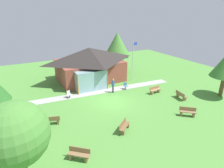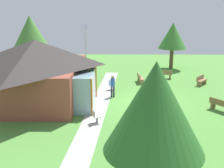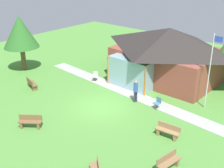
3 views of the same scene
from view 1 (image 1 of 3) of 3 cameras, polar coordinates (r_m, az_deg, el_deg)
The scene contains 15 objects.
ground_plane at distance 20.68m, azimuth 0.08°, elevation -5.47°, with size 44.00×44.00×0.00m, color #54933D.
pavilion at distance 26.76m, azimuth -6.78°, elevation 6.13°, with size 9.53×8.13×4.58m.
footpath at distance 23.29m, azimuth -3.59°, elevation -2.29°, with size 19.30×1.30×0.03m, color #ADADA8.
flagpole at distance 26.34m, azimuth 6.29°, elevation 7.38°, with size 0.64×0.08×5.51m.
bench_mid_right at distance 23.28m, azimuth 12.82°, elevation -1.79°, with size 1.53×0.57×0.84m.
bench_lawn_far_right at distance 22.65m, azimuth 20.04°, elevation -3.26°, with size 0.66×1.55×0.84m.
bench_mid_left at distance 17.53m, azimuth -17.83°, elevation -10.40°, with size 1.56×0.85×0.84m.
bench_front_left at distance 13.58m, azimuth -9.87°, elevation -20.08°, with size 1.43×1.31×0.84m.
bench_front_center at distance 15.98m, azimuth 3.60°, elevation -12.64°, with size 1.45×1.27×0.84m.
bench_front_right at distance 19.35m, azimuth 21.78°, elevation -7.80°, with size 1.43×1.31×0.84m.
patio_chair_lawn_spare at distance 23.90m, azimuth 4.07°, elevation -0.63°, with size 0.51×0.51×0.86m.
patio_chair_west at distance 22.04m, azimuth -12.77°, elevation -3.08°, with size 0.57×0.57×0.86m.
visitor_on_path at distance 22.68m, azimuth 0.31°, elevation -0.16°, with size 0.34×0.34×1.74m.
tree_behind_pavilion_right at distance 30.59m, azimuth 1.59°, elevation 11.80°, with size 4.17×4.17×6.19m.
tree_lawn_corner at distance 11.08m, azimuth -27.06°, elevation -13.38°, with size 3.50×3.50×5.20m.
Camera 1 is at (-8.61, -16.34, 9.30)m, focal length 30.38 mm.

